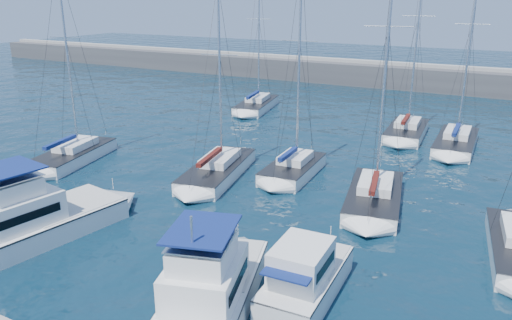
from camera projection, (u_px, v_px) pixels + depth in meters
The scene contains 12 objects.
ground at pixel (192, 238), 27.12m from camera, with size 220.00×220.00×0.00m, color black.
breakwater at pixel (405, 80), 70.28m from camera, with size 160.00×6.00×4.45m.
motor_yacht_port_inner at pixel (27, 221), 26.54m from camera, with size 5.44×9.86×4.69m.
motor_yacht_stbd_inner at pixel (210, 290), 20.35m from camera, with size 5.36×8.66×4.69m.
motor_yacht_stbd_outer at pixel (305, 279), 21.46m from camera, with size 2.74×6.11×3.20m.
sailboat_mid_a at pixel (73, 155), 39.31m from camera, with size 4.63×8.41×15.24m.
sailboat_mid_b at pixel (218, 170), 36.02m from camera, with size 4.71×9.20×13.77m.
sailboat_mid_c at pixel (293, 168), 36.25m from camera, with size 3.30×6.75×15.30m.
sailboat_mid_d at pixel (374, 196), 31.24m from camera, with size 4.59×8.52×17.42m.
sailboat_back_a at pixel (257, 105), 56.99m from camera, with size 4.63×8.98×15.95m.
sailboat_back_b at pixel (406, 131), 46.11m from camera, with size 3.66×7.86×17.29m.
sailboat_back_c at pixel (456, 142), 42.75m from camera, with size 3.27×8.56×16.48m.
Camera 1 is at (14.56, -19.86, 12.62)m, focal length 35.00 mm.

